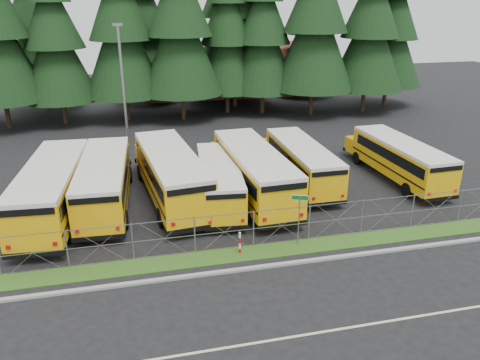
{
  "coord_description": "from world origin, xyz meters",
  "views": [
    {
      "loc": [
        -6.5,
        -21.4,
        12.0
      ],
      "look_at": [
        -0.53,
        4.0,
        1.7
      ],
      "focal_mm": 35.0,
      "sensor_mm": 36.0,
      "label": 1
    }
  ],
  "objects_px": {
    "bus_2": "(105,182)",
    "bus_5": "(252,173)",
    "light_standard": "(123,87)",
    "bus_3": "(170,175)",
    "striped_bollard": "(240,243)",
    "street_sign": "(299,210)",
    "bus_1": "(55,190)",
    "bus_east": "(397,160)",
    "bus_4": "(219,182)",
    "bus_6": "(300,163)"
  },
  "relations": [
    {
      "from": "bus_4",
      "to": "bus_1",
      "type": "bearing_deg",
      "value": -175.47
    },
    {
      "from": "bus_2",
      "to": "light_standard",
      "type": "relative_size",
      "value": 1.14
    },
    {
      "from": "bus_5",
      "to": "striped_bollard",
      "type": "xyz_separation_m",
      "value": [
        -2.43,
        -6.94,
        -0.99
      ]
    },
    {
      "from": "bus_5",
      "to": "street_sign",
      "type": "xyz_separation_m",
      "value": [
        0.67,
        -6.78,
        0.45
      ]
    },
    {
      "from": "bus_4",
      "to": "bus_east",
      "type": "distance_m",
      "value": 12.85
    },
    {
      "from": "light_standard",
      "to": "bus_3",
      "type": "bearing_deg",
      "value": -75.52
    },
    {
      "from": "bus_3",
      "to": "street_sign",
      "type": "xyz_separation_m",
      "value": [
        5.78,
        -7.41,
        0.42
      ]
    },
    {
      "from": "street_sign",
      "to": "light_standard",
      "type": "height_order",
      "value": "light_standard"
    },
    {
      "from": "bus_1",
      "to": "bus_6",
      "type": "distance_m",
      "value": 15.67
    },
    {
      "from": "bus_1",
      "to": "striped_bollard",
      "type": "distance_m",
      "value": 11.61
    },
    {
      "from": "bus_1",
      "to": "bus_east",
      "type": "distance_m",
      "value": 22.4
    },
    {
      "from": "bus_4",
      "to": "bus_5",
      "type": "height_order",
      "value": "bus_5"
    },
    {
      "from": "bus_3",
      "to": "bus_4",
      "type": "xyz_separation_m",
      "value": [
        2.88,
        -1.03,
        -0.29
      ]
    },
    {
      "from": "bus_4",
      "to": "bus_6",
      "type": "bearing_deg",
      "value": 23.49
    },
    {
      "from": "bus_4",
      "to": "bus_5",
      "type": "bearing_deg",
      "value": 15.93
    },
    {
      "from": "street_sign",
      "to": "light_standard",
      "type": "bearing_deg",
      "value": 115.93
    },
    {
      "from": "bus_4",
      "to": "bus_east",
      "type": "height_order",
      "value": "bus_east"
    },
    {
      "from": "bus_3",
      "to": "bus_6",
      "type": "relative_size",
      "value": 1.15
    },
    {
      "from": "bus_1",
      "to": "light_standard",
      "type": "distance_m",
      "value": 11.85
    },
    {
      "from": "bus_3",
      "to": "striped_bollard",
      "type": "bearing_deg",
      "value": -77.0
    },
    {
      "from": "bus_2",
      "to": "bus_6",
      "type": "xyz_separation_m",
      "value": [
        12.78,
        0.94,
        -0.12
      ]
    },
    {
      "from": "bus_3",
      "to": "bus_5",
      "type": "bearing_deg",
      "value": -13.57
    },
    {
      "from": "bus_1",
      "to": "bus_east",
      "type": "height_order",
      "value": "bus_1"
    },
    {
      "from": "bus_2",
      "to": "street_sign",
      "type": "distance_m",
      "value": 12.17
    },
    {
      "from": "bus_5",
      "to": "striped_bollard",
      "type": "distance_m",
      "value": 7.42
    },
    {
      "from": "bus_1",
      "to": "bus_3",
      "type": "relative_size",
      "value": 0.99
    },
    {
      "from": "bus_2",
      "to": "bus_5",
      "type": "relative_size",
      "value": 0.95
    },
    {
      "from": "bus_2",
      "to": "bus_1",
      "type": "bearing_deg",
      "value": -162.5
    },
    {
      "from": "bus_1",
      "to": "light_standard",
      "type": "height_order",
      "value": "light_standard"
    },
    {
      "from": "bus_4",
      "to": "light_standard",
      "type": "relative_size",
      "value": 1.0
    },
    {
      "from": "bus_2",
      "to": "bus_3",
      "type": "xyz_separation_m",
      "value": [
        3.9,
        0.06,
        0.1
      ]
    },
    {
      "from": "bus_2",
      "to": "striped_bollard",
      "type": "height_order",
      "value": "bus_2"
    },
    {
      "from": "bus_1",
      "to": "bus_6",
      "type": "relative_size",
      "value": 1.14
    },
    {
      "from": "bus_2",
      "to": "bus_3",
      "type": "height_order",
      "value": "bus_3"
    },
    {
      "from": "bus_east",
      "to": "bus_6",
      "type": "bearing_deg",
      "value": 170.42
    },
    {
      "from": "bus_1",
      "to": "bus_3",
      "type": "bearing_deg",
      "value": 10.74
    },
    {
      "from": "street_sign",
      "to": "striped_bollard",
      "type": "bearing_deg",
      "value": -177.15
    },
    {
      "from": "bus_2",
      "to": "bus_4",
      "type": "xyz_separation_m",
      "value": [
        6.78,
        -0.96,
        -0.19
      ]
    },
    {
      "from": "bus_2",
      "to": "bus_3",
      "type": "distance_m",
      "value": 3.9
    },
    {
      "from": "bus_3",
      "to": "bus_4",
      "type": "height_order",
      "value": "bus_3"
    },
    {
      "from": "bus_6",
      "to": "bus_east",
      "type": "bearing_deg",
      "value": -7.36
    },
    {
      "from": "bus_2",
      "to": "light_standard",
      "type": "distance_m",
      "value": 10.51
    },
    {
      "from": "bus_2",
      "to": "bus_4",
      "type": "relative_size",
      "value": 1.14
    },
    {
      "from": "bus_5",
      "to": "striped_bollard",
      "type": "relative_size",
      "value": 10.1
    },
    {
      "from": "bus_3",
      "to": "light_standard",
      "type": "relative_size",
      "value": 1.21
    },
    {
      "from": "bus_2",
      "to": "bus_5",
      "type": "height_order",
      "value": "bus_5"
    },
    {
      "from": "street_sign",
      "to": "striped_bollard",
      "type": "xyz_separation_m",
      "value": [
        -3.1,
        -0.15,
        -1.43
      ]
    },
    {
      "from": "bus_4",
      "to": "light_standard",
      "type": "height_order",
      "value": "light_standard"
    },
    {
      "from": "bus_2",
      "to": "street_sign",
      "type": "relative_size",
      "value": 4.12
    },
    {
      "from": "bus_1",
      "to": "light_standard",
      "type": "xyz_separation_m",
      "value": [
        4.23,
        10.36,
        3.9
      ]
    }
  ]
}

